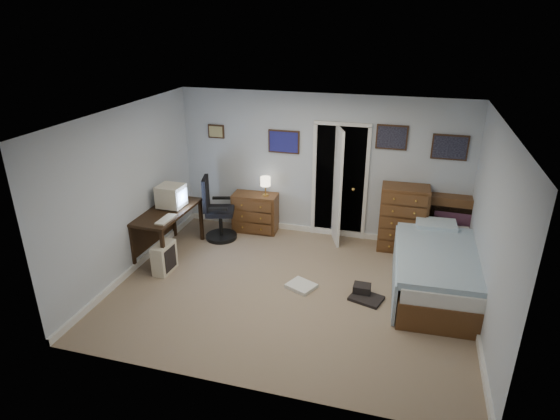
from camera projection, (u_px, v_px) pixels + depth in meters
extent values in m
cube|color=gray|center=(291.00, 290.00, 6.76)|extent=(5.00, 4.00, 0.02)
cube|color=black|center=(167.00, 212.00, 7.49)|extent=(0.66, 1.36, 0.04)
cube|color=black|center=(132.00, 248.00, 7.16)|extent=(0.05, 0.05, 0.73)
cube|color=black|center=(163.00, 253.00, 7.01)|extent=(0.05, 0.05, 0.73)
cube|color=black|center=(174.00, 217.00, 8.27)|extent=(0.05, 0.05, 0.73)
cube|color=black|center=(201.00, 220.00, 8.12)|extent=(0.05, 0.05, 0.73)
cube|color=black|center=(153.00, 229.00, 7.70)|extent=(0.07, 1.24, 0.52)
cube|color=beige|center=(171.00, 196.00, 7.53)|extent=(0.40, 0.38, 0.35)
cube|color=#8CB2F2|center=(182.00, 197.00, 7.48)|extent=(0.02, 0.29, 0.23)
cube|color=beige|center=(172.00, 206.00, 7.61)|extent=(0.27, 0.27, 0.02)
cube|color=beige|center=(166.00, 219.00, 7.12)|extent=(0.17, 0.42, 0.02)
cube|color=beige|center=(164.00, 258.00, 7.15)|extent=(0.22, 0.44, 0.47)
cube|color=black|center=(171.00, 259.00, 7.12)|extent=(0.02, 0.31, 0.36)
cylinder|color=black|center=(222.00, 236.00, 8.30)|extent=(0.68, 0.68, 0.06)
cylinder|color=black|center=(221.00, 224.00, 8.21)|extent=(0.08, 0.08, 0.42)
cube|color=black|center=(220.00, 211.00, 8.12)|extent=(0.57, 0.57, 0.08)
cube|color=black|center=(206.00, 194.00, 7.99)|extent=(0.18, 0.42, 0.58)
cube|color=black|center=(218.00, 209.00, 7.82)|extent=(0.32, 0.14, 0.04)
cube|color=black|center=(221.00, 198.00, 8.29)|extent=(0.32, 0.14, 0.04)
cube|color=maroon|center=(206.00, 195.00, 9.20)|extent=(0.16, 0.16, 0.76)
cube|color=brown|center=(255.00, 213.00, 8.48)|extent=(0.81, 0.44, 0.71)
cylinder|color=gold|center=(266.00, 195.00, 8.29)|extent=(0.11, 0.11, 0.02)
cylinder|color=gold|center=(266.00, 189.00, 8.25)|extent=(0.02, 0.02, 0.21)
cylinder|color=beige|center=(265.00, 181.00, 8.19)|extent=(0.19, 0.19, 0.16)
cube|color=black|center=(343.00, 177.00, 8.32)|extent=(0.90, 0.60, 2.00)
cube|color=white|center=(314.00, 180.00, 8.14)|extent=(0.06, 0.05, 2.00)
cube|color=white|center=(366.00, 185.00, 7.92)|extent=(0.06, 0.05, 2.00)
cube|color=white|center=(343.00, 124.00, 7.63)|extent=(0.96, 0.05, 0.06)
cube|color=white|center=(336.00, 185.00, 7.95)|extent=(0.31, 0.77, 2.00)
sphere|color=gold|center=(353.00, 189.00, 7.73)|extent=(0.06, 0.06, 0.06)
cube|color=brown|center=(403.00, 218.00, 7.73)|extent=(0.77, 0.47, 1.12)
cube|color=brown|center=(461.00, 225.00, 7.63)|extent=(1.10, 0.32, 0.98)
cube|color=black|center=(462.00, 217.00, 7.49)|extent=(1.01, 0.15, 0.33)
cube|color=maroon|center=(462.00, 219.00, 7.51)|extent=(0.88, 0.17, 0.24)
cube|color=brown|center=(436.00, 278.00, 6.68)|extent=(1.18, 2.22, 0.38)
cube|color=white|center=(439.00, 260.00, 6.57)|extent=(1.13, 2.18, 0.20)
cube|color=#5A85A8|center=(440.00, 257.00, 6.43)|extent=(1.23, 1.90, 0.11)
cube|color=#5A85A8|center=(395.00, 270.00, 6.66)|extent=(0.12, 1.85, 0.59)
cube|color=#81AFCF|center=(436.00, 226.00, 7.24)|extent=(0.62, 0.44, 0.14)
cube|color=#331E11|center=(216.00, 131.00, 8.31)|extent=(0.30, 0.03, 0.24)
cube|color=#957751|center=(216.00, 132.00, 8.30)|extent=(0.25, 0.01, 0.19)
cube|color=#331E11|center=(284.00, 142.00, 8.04)|extent=(0.55, 0.03, 0.40)
cube|color=#0B0E4E|center=(284.00, 142.00, 8.02)|extent=(0.50, 0.01, 0.35)
cube|color=#331E11|center=(392.00, 137.00, 7.51)|extent=(0.50, 0.03, 0.40)
cube|color=black|center=(392.00, 137.00, 7.49)|extent=(0.45, 0.01, 0.35)
cube|color=#331E11|center=(450.00, 147.00, 7.32)|extent=(0.55, 0.03, 0.40)
cube|color=black|center=(450.00, 148.00, 7.31)|extent=(0.50, 0.01, 0.35)
cube|color=black|center=(366.00, 298.00, 6.51)|extent=(0.51, 0.44, 0.04)
cube|color=silver|center=(301.00, 286.00, 6.80)|extent=(0.48, 0.45, 0.05)
cube|color=black|center=(362.00, 290.00, 6.62)|extent=(0.24, 0.20, 0.15)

